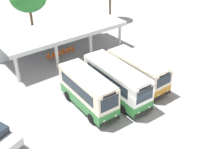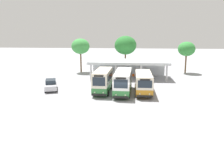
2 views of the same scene
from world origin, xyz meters
The scene contains 11 objects.
ground_plane centered at (0.00, 0.00, 0.00)m, with size 180.00×180.00×0.00m, color #939399.
city_bus_nearest_orange centered at (-2.83, 3.72, 1.84)m, with size 2.47×6.80×3.34m.
city_bus_second_in_row centered at (0.16, 3.37, 1.80)m, with size 2.59×7.97×3.26m.
city_bus_middle_cream centered at (3.14, 3.68, 1.66)m, with size 2.44×7.14×2.98m.
terminal_canopy centered at (0.90, 15.05, 2.67)m, with size 15.10×6.16×3.40m.
waiting_chair_end_by_column centered at (-1.41, 13.92, 0.52)m, with size 0.44×0.44×0.86m.
waiting_chair_second_from_end centered at (-0.76, 13.90, 0.52)m, with size 0.44×0.44×0.86m.
waiting_chair_middle_seat centered at (-0.11, 13.92, 0.52)m, with size 0.44×0.44×0.86m.
waiting_chair_fourth_seat centered at (0.54, 13.95, 0.52)m, with size 0.44×0.44×0.86m.
waiting_chair_fifth_seat centered at (1.19, 13.95, 0.52)m, with size 0.44×0.44×0.86m.
waiting_chair_far_end_seat centered at (1.84, 13.97, 0.52)m, with size 0.44×0.44×0.86m.
Camera 1 is at (-13.86, -13.28, 15.48)m, focal length 44.29 mm.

